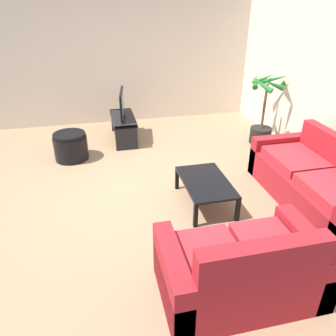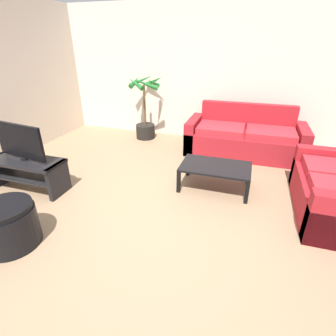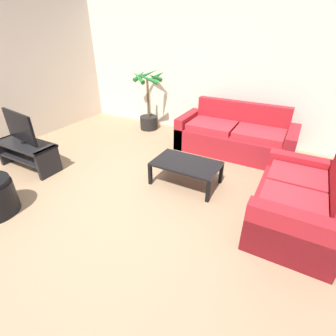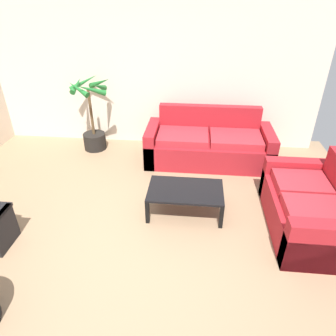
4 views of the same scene
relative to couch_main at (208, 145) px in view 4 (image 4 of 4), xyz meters
name	(u,v)px [view 4 (image 4 of 4)]	position (x,y,z in m)	size (l,w,h in m)	color
ground_plane	(120,250)	(-1.04, -2.28, -0.30)	(6.60, 6.60, 0.00)	#937556
wall_back	(154,73)	(-1.04, 0.72, 1.05)	(6.00, 0.06, 2.70)	beige
couch_main	(208,145)	(0.00, 0.00, 0.00)	(2.14, 0.90, 0.90)	maroon
couch_loveseat	(311,209)	(1.24, -1.66, 0.00)	(0.90, 1.51, 0.90)	maroon
coffee_table	(185,192)	(-0.32, -1.49, 0.02)	(0.99, 0.61, 0.36)	black
potted_palm	(93,122)	(-2.13, 0.27, 0.23)	(0.80, 0.81, 1.35)	black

